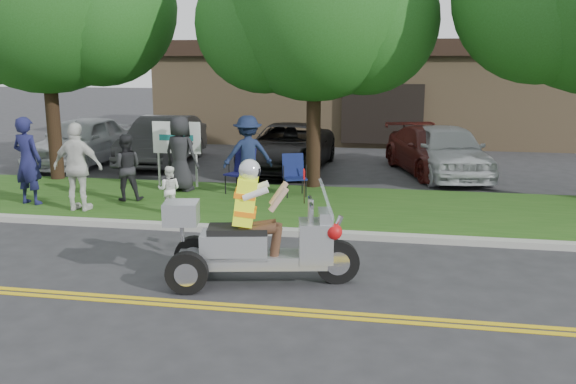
% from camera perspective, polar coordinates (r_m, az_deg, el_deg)
% --- Properties ---
extents(ground, '(120.00, 120.00, 0.00)m').
position_cam_1_polar(ground, '(8.97, -7.32, -9.25)').
color(ground, '#28282B').
rests_on(ground, ground).
extents(centerline_near, '(60.00, 0.10, 0.01)m').
position_cam_1_polar(centerline_near, '(8.46, -8.52, -10.61)').
color(centerline_near, gold).
rests_on(centerline_near, ground).
extents(centerline_far, '(60.00, 0.10, 0.01)m').
position_cam_1_polar(centerline_far, '(8.60, -8.17, -10.21)').
color(centerline_far, gold).
rests_on(centerline_far, ground).
extents(curb, '(60.00, 0.25, 0.12)m').
position_cam_1_polar(curb, '(11.74, -2.87, -3.62)').
color(curb, '#A8A89E').
rests_on(curb, ground).
extents(grass_verge, '(60.00, 4.00, 0.10)m').
position_cam_1_polar(grass_verge, '(13.78, -0.86, -1.23)').
color(grass_verge, '#1F4C14').
rests_on(grass_verge, ground).
extents(commercial_building, '(18.00, 8.20, 4.00)m').
position_cam_1_polar(commercial_building, '(26.96, 9.10, 9.47)').
color(commercial_building, '#9E7F5B').
rests_on(commercial_building, ground).
extents(tree_mid, '(5.88, 4.80, 7.05)m').
position_cam_1_polar(tree_mid, '(15.35, 2.72, 16.61)').
color(tree_mid, '#332114').
rests_on(tree_mid, ground).
extents(business_sign, '(1.25, 0.06, 1.75)m').
position_cam_1_polar(business_sign, '(15.67, -10.37, 4.70)').
color(business_sign, silver).
rests_on(business_sign, ground).
extents(trike_scooter, '(2.87, 1.18, 1.88)m').
position_cam_1_polar(trike_scooter, '(9.03, -3.27, -4.61)').
color(trike_scooter, black).
rests_on(trike_scooter, ground).
extents(lawn_chair_a, '(0.75, 0.76, 1.09)m').
position_cam_1_polar(lawn_chair_a, '(14.78, -4.30, 2.30)').
color(lawn_chair_a, black).
rests_on(lawn_chair_a, grass_verge).
extents(lawn_chair_b, '(0.68, 0.69, 0.98)m').
position_cam_1_polar(lawn_chair_b, '(14.49, 0.55, 1.88)').
color(lawn_chair_b, black).
rests_on(lawn_chair_b, grass_verge).
extents(spectator_adult_left, '(0.79, 0.59, 1.96)m').
position_cam_1_polar(spectator_adult_left, '(14.69, -23.18, 2.71)').
color(spectator_adult_left, '#191A46').
rests_on(spectator_adult_left, grass_verge).
extents(spectator_adult_mid, '(0.88, 0.77, 1.52)m').
position_cam_1_polar(spectator_adult_mid, '(14.38, -14.94, 2.22)').
color(spectator_adult_mid, black).
rests_on(spectator_adult_mid, grass_verge).
extents(spectator_adult_right, '(1.11, 0.48, 1.89)m').
position_cam_1_polar(spectator_adult_right, '(13.67, -19.07, 2.23)').
color(spectator_adult_right, silver).
rests_on(spectator_adult_right, grass_verge).
extents(spectator_chair_a, '(1.37, 1.08, 1.86)m').
position_cam_1_polar(spectator_chair_a, '(14.82, -3.77, 3.57)').
color(spectator_chair_a, '#172242').
rests_on(spectator_chair_a, grass_verge).
extents(spectator_chair_b, '(1.02, 0.81, 1.84)m').
position_cam_1_polar(spectator_chair_b, '(15.13, -10.03, 3.55)').
color(spectator_chair_b, black).
rests_on(spectator_chair_b, grass_verge).
extents(child_right, '(0.53, 0.44, 1.00)m').
position_cam_1_polar(child_right, '(13.02, -11.06, 0.23)').
color(child_right, white).
rests_on(child_right, grass_verge).
extents(parked_car_far_left, '(1.95, 4.58, 1.54)m').
position_cam_1_polar(parked_car_far_left, '(20.22, -18.75, 4.54)').
color(parked_car_far_left, '#B6B9BE').
rests_on(parked_car_far_left, ground).
extents(parked_car_left, '(1.72, 4.59, 1.50)m').
position_cam_1_polar(parked_car_left, '(19.88, -11.62, 4.75)').
color(parked_car_left, '#303033').
rests_on(parked_car_left, ground).
extents(parked_car_mid, '(2.43, 5.05, 1.39)m').
position_cam_1_polar(parked_car_mid, '(18.35, -0.02, 4.22)').
color(parked_car_mid, black).
rests_on(parked_car_mid, ground).
extents(parked_car_right, '(3.18, 4.94, 1.33)m').
position_cam_1_polar(parked_car_right, '(18.31, 13.41, 3.77)').
color(parked_car_right, '#451310').
rests_on(parked_car_right, ground).
extents(parked_car_far_right, '(2.57, 4.66, 1.50)m').
position_cam_1_polar(parked_car_far_right, '(17.84, 14.71, 3.76)').
color(parked_car_far_right, silver).
rests_on(parked_car_far_right, ground).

